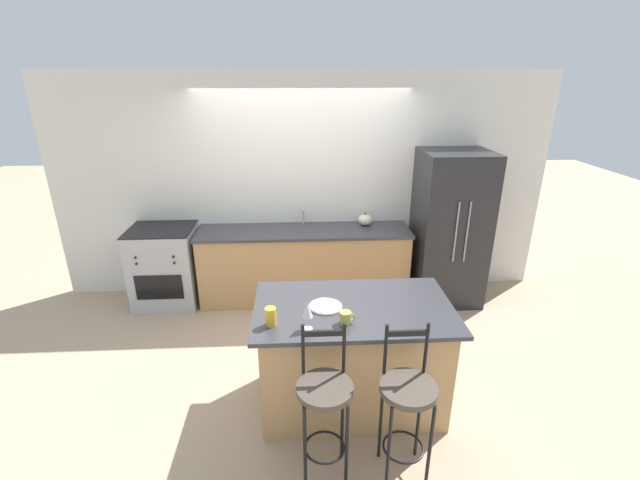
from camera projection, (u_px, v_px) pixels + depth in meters
ground_plane at (305, 311)px, 5.12m from camera, size 18.00×18.00×0.00m
wall_back at (303, 187)px, 5.24m from camera, size 6.00×0.07×2.70m
back_counter at (304, 264)px, 5.29m from camera, size 2.54×0.64×0.91m
sink_faucet at (303, 214)px, 5.25m from camera, size 0.02×0.13×0.22m
kitchen_island at (352, 355)px, 3.55m from camera, size 1.58×0.93×0.94m
refrigerator at (449, 228)px, 5.12m from camera, size 0.79×0.77×1.84m
oven_range at (166, 266)px, 5.16m from camera, size 0.74×0.65×0.96m
bar_stool_near at (325, 402)px, 2.85m from camera, size 0.38×0.38×1.14m
bar_stool_far at (407, 402)px, 2.85m from camera, size 0.38×0.38×1.14m
dinner_plate at (326, 306)px, 3.37m from camera, size 0.26×0.26×0.02m
wine_glass at (307, 311)px, 3.03m from camera, size 0.08×0.08×0.22m
coffee_mug at (346, 318)px, 3.14m from camera, size 0.12×0.09×0.09m
tumbler_cup at (271, 317)px, 3.11m from camera, size 0.08×0.08×0.14m
pumpkin_decoration at (365, 220)px, 5.24m from camera, size 0.17×0.17×0.16m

